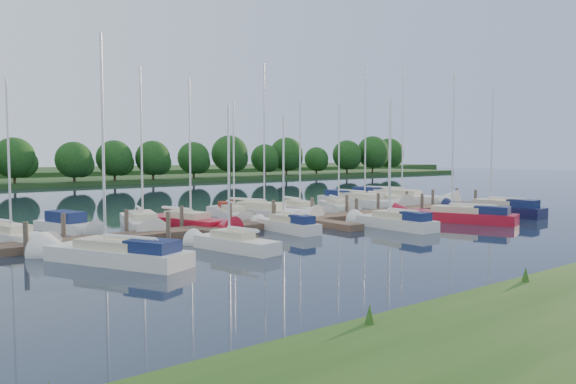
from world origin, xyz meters
TOP-DOWN VIEW (x-y plane):
  - ground at (0.00, 0.00)m, footprint 260.00×260.00m
  - dock at (0.00, 7.31)m, footprint 40.00×6.00m
  - mooring_pilings at (0.00, 8.43)m, footprint 38.24×2.84m
  - far_shore at (0.00, 75.00)m, footprint 180.00×30.00m
  - distant_hill at (0.00, 100.00)m, footprint 220.00×40.00m
  - treeline at (-0.47, 61.68)m, footprint 146.70×9.76m
  - sailboat_n_0 at (-17.84, 11.01)m, footprint 3.31×6.94m
  - motorboat at (-14.01, 13.68)m, footprint 2.71×5.57m
  - sailboat_n_2 at (-9.86, 12.25)m, footprint 3.76×8.27m
  - sailboat_n_3 at (-7.54, 10.55)m, footprint 3.35×7.67m
  - sailboat_n_4 at (-2.67, 12.92)m, footprint 3.47×6.77m
  - sailboat_n_5 at (-0.60, 12.28)m, footprint 4.57×9.13m
  - sailboat_n_6 at (3.39, 12.89)m, footprint 2.38×7.14m
  - sailboat_n_7 at (7.61, 12.85)m, footprint 4.23×6.92m
  - sailboat_n_8 at (12.11, 14.54)m, footprint 2.82×10.39m
  - sailboat_n_9 at (13.76, 12.99)m, footprint 2.02×7.41m
  - sailboat_n_10 at (17.09, 14.65)m, footprint 5.05×10.95m
  - sailboat_s_0 at (-15.47, 2.57)m, footprint 4.80×7.85m
  - sailboat_s_1 at (-9.66, 2.03)m, footprint 2.28×5.73m
  - sailboat_s_2 at (-3.51, 5.53)m, footprint 1.43×5.64m
  - sailboat_s_3 at (2.74, 2.51)m, footprint 1.66×6.61m
  - sailboat_s_4 at (8.80, 2.03)m, footprint 4.45×8.39m
  - sailboat_s_5 at (14.74, 2.76)m, footprint 2.47×7.99m

SIDE VIEW (x-z plane):
  - ground at x=0.00m, z-range 0.00..0.00m
  - dock at x=0.00m, z-range 0.00..0.40m
  - sailboat_n_7 at x=7.61m, z-range -4.26..4.80m
  - sailboat_n_2 at x=-9.86m, z-range -4.95..5.49m
  - sailboat_n_9 at x=13.76m, z-range -4.47..5.01m
  - sailboat_n_6 at x=3.39m, z-range -4.29..4.83m
  - sailboat_n_3 at x=-7.54m, z-range -4.61..5.16m
  - sailboat_s_1 at x=-9.66m, z-range -3.45..4.00m
  - sailboat_n_0 at x=-17.84m, z-range -4.20..4.75m
  - sailboat_n_5 at x=-0.60m, z-range -5.54..6.09m
  - far_shore at x=0.00m, z-range 0.00..0.60m
  - sailboat_n_4 at x=-2.67m, z-range -4.06..4.70m
  - sailboat_s_0 at x=-15.47m, z-range -4.82..5.45m
  - sailboat_s_4 at x=8.80m, z-range -5.06..5.70m
  - sailboat_s_2 at x=-3.51m, z-range -3.41..4.05m
  - sailboat_n_8 at x=12.11m, z-range -6.20..6.85m
  - sailboat_s_3 at x=2.74m, z-range -3.99..4.65m
  - motorboat at x=-14.01m, z-range -0.44..1.10m
  - sailboat_s_5 at x=14.74m, z-range -4.80..5.48m
  - sailboat_n_10 at x=17.09m, z-range -6.54..7.22m
  - mooring_pilings at x=0.00m, z-range -0.40..1.60m
  - distant_hill at x=0.00m, z-range 0.00..1.40m
  - treeline at x=-0.47m, z-range 0.08..8.33m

